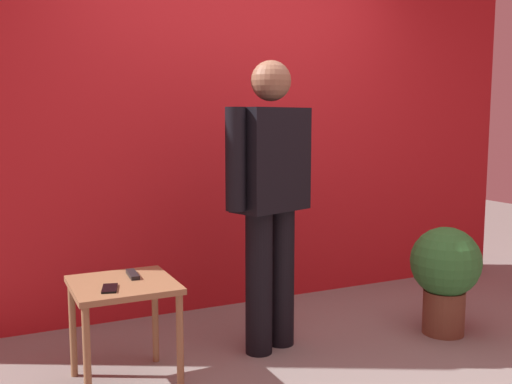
{
  "coord_description": "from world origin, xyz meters",
  "views": [
    {
      "loc": [
        -1.68,
        -2.36,
        1.36
      ],
      "look_at": [
        -0.3,
        0.55,
        0.95
      ],
      "focal_mm": 41.01,
      "sensor_mm": 36.0,
      "label": 1
    }
  ],
  "objects": [
    {
      "name": "back_wall_red",
      "position": [
        0.0,
        1.54,
        1.69
      ],
      "size": [
        4.91,
        0.12,
        3.38
      ],
      "primitive_type": "cube",
      "color": "red",
      "rests_on": "ground_plane"
    },
    {
      "name": "standing_person",
      "position": [
        -0.17,
        0.62,
        0.94
      ],
      "size": [
        0.66,
        0.36,
        1.69
      ],
      "color": "black",
      "rests_on": "ground_plane"
    },
    {
      "name": "side_table",
      "position": [
        -1.06,
        0.5,
        0.46
      ],
      "size": [
        0.51,
        0.51,
        0.54
      ],
      "color": "olive",
      "rests_on": "ground_plane"
    },
    {
      "name": "cell_phone",
      "position": [
        -1.15,
        0.4,
        0.55
      ],
      "size": [
        0.11,
        0.16,
        0.01
      ],
      "primitive_type": "cube",
      "rotation": [
        0.0,
        0.0,
        -0.26
      ],
      "color": "black",
      "rests_on": "side_table"
    },
    {
      "name": "tv_remote",
      "position": [
        -0.99,
        0.59,
        0.55
      ],
      "size": [
        0.05,
        0.17,
        0.02
      ],
      "primitive_type": "cube",
      "rotation": [
        0.0,
        0.0,
        -0.06
      ],
      "color": "black",
      "rests_on": "side_table"
    },
    {
      "name": "potted_plant",
      "position": [
        0.93,
        0.36,
        0.41
      ],
      "size": [
        0.44,
        0.44,
        0.69
      ],
      "color": "brown",
      "rests_on": "ground_plane"
    }
  ]
}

